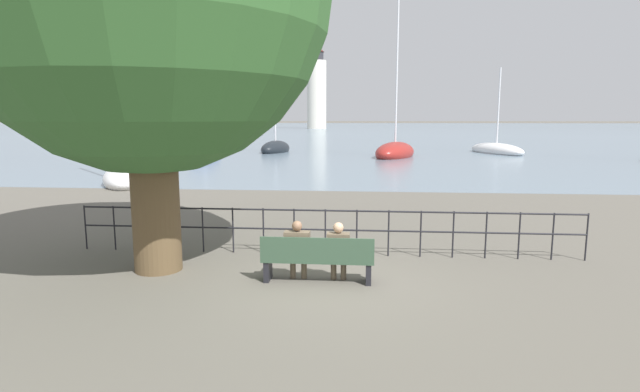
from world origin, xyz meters
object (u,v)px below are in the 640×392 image
at_px(sailboat_5, 395,152).
at_px(sailboat_4, 125,177).
at_px(seated_person_right, 338,249).
at_px(sailboat_1, 276,148).
at_px(sailboat_2, 496,150).
at_px(seated_person_left, 297,248).
at_px(harbor_lighthouse, 317,90).
at_px(sailboat_0, 205,154).
at_px(park_bench, 317,260).

bearing_deg(sailboat_5, sailboat_4, -107.37).
relative_size(seated_person_right, sailboat_4, 0.11).
relative_size(sailboat_1, sailboat_2, 1.27).
bearing_deg(sailboat_1, seated_person_right, -66.94).
height_order(sailboat_2, sailboat_5, sailboat_5).
relative_size(seated_person_left, seated_person_right, 1.01).
bearing_deg(sailboat_2, seated_person_left, -128.92).
bearing_deg(sailboat_5, harbor_lighthouse, 119.30).
bearing_deg(sailboat_4, sailboat_0, 69.93).
relative_size(seated_person_right, sailboat_0, 0.16).
relative_size(sailboat_5, harbor_lighthouse, 0.54).
bearing_deg(sailboat_5, sailboat_0, -151.46).
bearing_deg(sailboat_0, sailboat_4, -85.43).
xyz_separation_m(sailboat_1, sailboat_4, (-3.30, -22.36, -0.03)).
relative_size(sailboat_4, harbor_lighthouse, 0.45).
bearing_deg(harbor_lighthouse, seated_person_right, -84.51).
xyz_separation_m(seated_person_right, sailboat_1, (-7.51, 35.84, -0.28)).
bearing_deg(sailboat_4, seated_person_right, -75.44).
bearing_deg(sailboat_4, park_bench, -76.63).
bearing_deg(seated_person_right, seated_person_left, -179.82).
height_order(sailboat_1, sailboat_2, sailboat_1).
xyz_separation_m(sailboat_0, sailboat_5, (14.92, 2.05, 0.08)).
bearing_deg(sailboat_2, park_bench, -128.33).
bearing_deg(sailboat_1, seated_person_left, -68.14).
relative_size(sailboat_4, sailboat_5, 0.82).
bearing_deg(seated_person_left, seated_person_right, 0.18).
distance_m(sailboat_0, sailboat_1, 8.12).
distance_m(sailboat_0, harbor_lighthouse, 111.34).
relative_size(seated_person_right, harbor_lighthouse, 0.05).
xyz_separation_m(seated_person_right, harbor_lighthouse, (-13.45, 139.83, 10.52)).
xyz_separation_m(park_bench, seated_person_right, (0.39, 0.08, 0.20)).
distance_m(park_bench, harbor_lighthouse, 140.93).
distance_m(seated_person_left, harbor_lighthouse, 140.80).
bearing_deg(sailboat_2, sailboat_4, -154.57).
xyz_separation_m(park_bench, sailboat_4, (-10.43, 13.56, -0.12)).
bearing_deg(park_bench, harbor_lighthouse, 95.33).
bearing_deg(seated_person_right, park_bench, -167.96).
bearing_deg(park_bench, sailboat_4, 127.56).
xyz_separation_m(sailboat_0, sailboat_2, (24.10, 7.17, -0.03)).
xyz_separation_m(seated_person_left, sailboat_1, (-6.74, 35.84, -0.29)).
xyz_separation_m(sailboat_1, sailboat_2, (19.68, 0.36, -0.07)).
xyz_separation_m(park_bench, seated_person_left, (-0.39, 0.08, 0.20)).
bearing_deg(seated_person_left, sailboat_4, 126.68).
relative_size(sailboat_2, sailboat_4, 0.73).
xyz_separation_m(park_bench, sailboat_0, (-11.55, 29.11, -0.13)).
height_order(park_bench, sailboat_1, sailboat_1).
distance_m(seated_person_right, sailboat_4, 17.28).
bearing_deg(sailboat_5, sailboat_2, 49.85).
relative_size(seated_person_right, sailboat_2, 0.15).
distance_m(park_bench, sailboat_1, 36.62).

